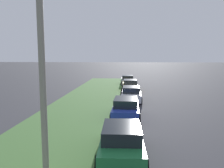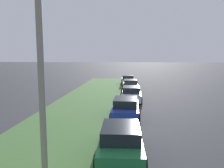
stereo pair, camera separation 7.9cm
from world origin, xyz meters
The scene contains 7 objects.
grass_median centered at (10.00, 8.17, 0.06)m, with size 60.00×6.00×0.12m, color #477238.
parked_car_green centered at (6.87, 4.46, 0.72)m, with size 4.36×2.14×1.47m.
parked_car_blue centered at (13.11, 4.37, 0.72)m, with size 4.33×2.08×1.47m.
parked_car_white centered at (19.13, 3.95, 0.72)m, with size 4.30×2.02×1.47m.
parked_car_yellow centered at (25.46, 4.02, 0.72)m, with size 4.36×2.13×1.47m.
parked_car_silver centered at (31.54, 4.42, 0.72)m, with size 4.37×2.15×1.47m.
streetlight centered at (5.38, 6.95, 4.39)m, with size 0.61×2.87×7.50m.
Camera 2 is at (-2.57, 4.08, 4.44)m, focal length 36.04 mm.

